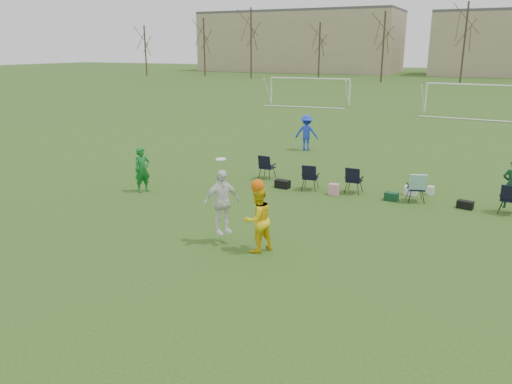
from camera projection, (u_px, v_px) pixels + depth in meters
The scene contains 8 objects.
ground at pixel (215, 269), 11.92m from camera, with size 260.00×260.00×0.00m, color #2B4E18.
fielder_green_near at pixel (142, 170), 18.07m from camera, with size 0.60×0.39×1.63m, color #126723.
fielder_blue at pixel (307, 133), 25.43m from camera, with size 1.16×0.67×1.80m, color blue.
center_contest at pixel (241, 211), 12.91m from camera, with size 2.04×1.14×2.31m.
sideline_setup at pixel (385, 182), 17.52m from camera, with size 9.41×1.79×1.72m.
goal_left at pixel (310, 84), 44.95m from camera, with size 7.39×0.76×2.46m.
goal_mid at pixel (477, 91), 37.36m from camera, with size 7.40×0.63×2.46m.
tree_line at pixel (465, 47), 70.77m from camera, with size 110.28×3.28×11.40m.
Camera 1 is at (5.64, -9.41, 5.08)m, focal length 35.00 mm.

